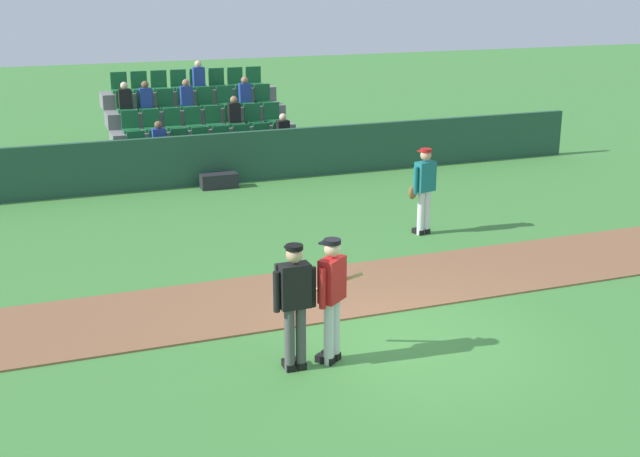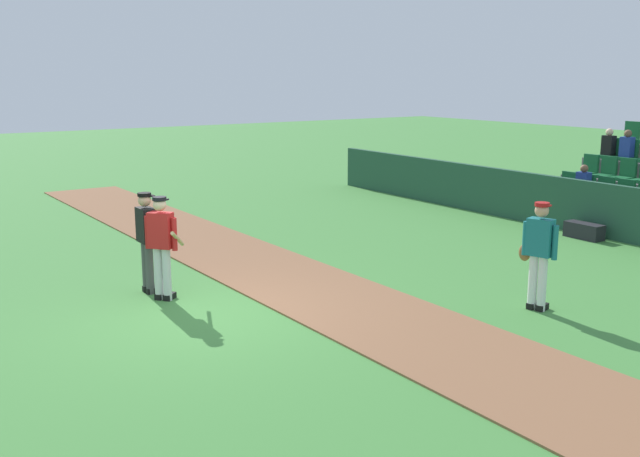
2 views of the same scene
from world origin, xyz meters
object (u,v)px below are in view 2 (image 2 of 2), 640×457
(batter_red_jersey, at_px, (162,244))
(runner_teal_jersey, at_px, (539,252))
(umpire_home_plate, at_px, (147,236))
(equipment_bag, at_px, (584,231))

(batter_red_jersey, height_order, runner_teal_jersey, same)
(batter_red_jersey, distance_m, runner_teal_jersey, 6.13)
(batter_red_jersey, height_order, umpire_home_plate, same)
(equipment_bag, bearing_deg, runner_teal_jersey, -60.22)
(batter_red_jersey, relative_size, equipment_bag, 1.96)
(umpire_home_plate, height_order, equipment_bag, umpire_home_plate)
(equipment_bag, bearing_deg, batter_red_jersey, -95.28)
(runner_teal_jersey, bearing_deg, equipment_bag, 119.78)
(batter_red_jersey, xyz_separation_m, umpire_home_plate, (-0.54, -0.04, 0.03))
(batter_red_jersey, relative_size, runner_teal_jersey, 1.00)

